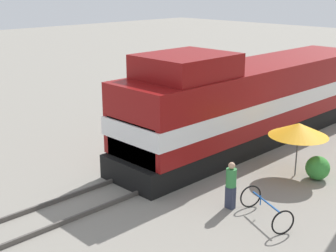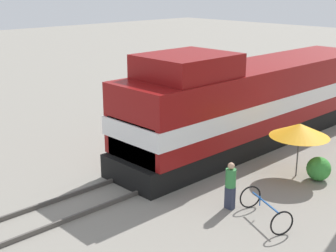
{
  "view_description": "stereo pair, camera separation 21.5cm",
  "coord_description": "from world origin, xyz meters",
  "px_view_note": "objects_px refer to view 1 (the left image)",
  "views": [
    {
      "loc": [
        11.99,
        -14.72,
        6.99
      ],
      "look_at": [
        1.2,
        -4.13,
        2.38
      ],
      "focal_mm": 50.0,
      "sensor_mm": 36.0,
      "label": 1
    },
    {
      "loc": [
        12.14,
        -14.57,
        6.99
      ],
      "look_at": [
        1.2,
        -4.13,
        2.38
      ],
      "focal_mm": 50.0,
      "sensor_mm": 36.0,
      "label": 2
    }
  ],
  "objects_px": {
    "locomotive": "(251,101)",
    "vendor_umbrella": "(299,130)",
    "person_bystander": "(231,184)",
    "bicycle": "(266,208)"
  },
  "relations": [
    {
      "from": "locomotive",
      "to": "vendor_umbrella",
      "type": "distance_m",
      "value": 4.11
    },
    {
      "from": "vendor_umbrella",
      "to": "bicycle",
      "type": "relative_size",
      "value": 1.08
    },
    {
      "from": "locomotive",
      "to": "person_bystander",
      "type": "relative_size",
      "value": 9.87
    },
    {
      "from": "locomotive",
      "to": "vendor_umbrella",
      "type": "bearing_deg",
      "value": -28.74
    },
    {
      "from": "bicycle",
      "to": "vendor_umbrella",
      "type": "bearing_deg",
      "value": -137.92
    },
    {
      "from": "person_bystander",
      "to": "locomotive",
      "type": "bearing_deg",
      "value": 121.17
    },
    {
      "from": "person_bystander",
      "to": "vendor_umbrella",
      "type": "bearing_deg",
      "value": 89.5
    },
    {
      "from": "vendor_umbrella",
      "to": "person_bystander",
      "type": "distance_m",
      "value": 4.04
    },
    {
      "from": "person_bystander",
      "to": "bicycle",
      "type": "bearing_deg",
      "value": 6.1
    },
    {
      "from": "locomotive",
      "to": "person_bystander",
      "type": "height_order",
      "value": "locomotive"
    }
  ]
}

